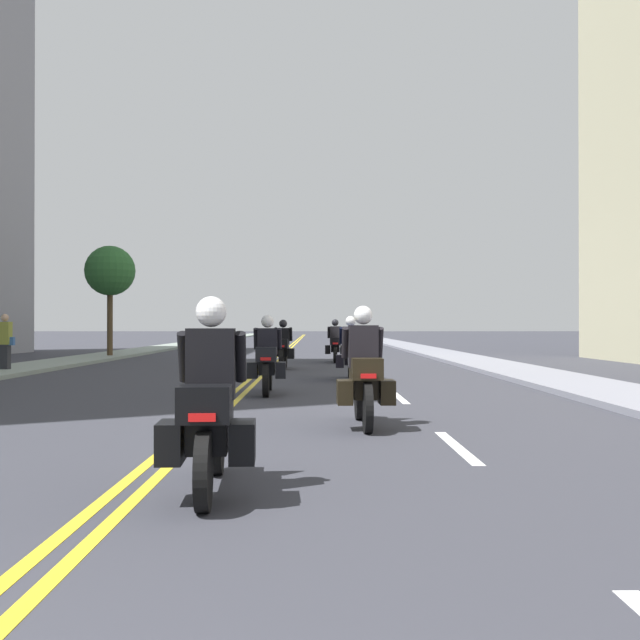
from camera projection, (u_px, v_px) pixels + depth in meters
name	position (u px, v px, depth m)	size (l,w,h in m)	color
ground_plane	(290.00, 347.00, 48.83)	(264.00, 264.00, 0.00)	#33343C
sidewalk_left	(171.00, 346.00, 48.78)	(2.24, 144.00, 0.12)	gray
sidewalk_right	(409.00, 346.00, 48.88)	(2.24, 144.00, 0.12)	gray
centreline_yellow_inner	(288.00, 347.00, 48.83)	(0.12, 132.00, 0.01)	yellow
centreline_yellow_outer	(292.00, 347.00, 48.83)	(0.12, 132.00, 0.01)	yellow
lane_dashes_white	(357.00, 361.00, 29.85)	(0.14, 56.40, 0.01)	silver
motorcycle_0	(210.00, 414.00, 6.37)	(0.78, 2.07, 1.64)	black
motorcycle_1	(364.00, 377.00, 10.56)	(0.77, 2.11, 1.67)	black
motorcycle_2	(267.00, 362.00, 15.62)	(0.77, 2.24, 1.61)	black
motorcycle_3	(351.00, 354.00, 19.81)	(0.77, 2.13, 1.64)	black
motorcycle_4	(283.00, 349.00, 24.61)	(0.77, 2.13, 1.58)	black
motorcycle_5	(335.00, 345.00, 29.00)	(0.77, 2.14, 1.63)	black
pedestrian_1	(5.00, 343.00, 22.44)	(0.50, 0.28, 1.73)	#27282D
street_tree_0	(110.00, 272.00, 32.74)	(2.13, 2.13, 4.79)	#493824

